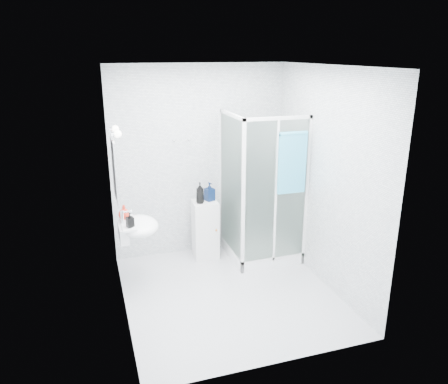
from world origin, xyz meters
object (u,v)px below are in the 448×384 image
object	(u,v)px
shampoo_bottle_a	(200,193)
soap_dispenser_orange	(124,212)
shampoo_bottle_b	(210,192)
shower_enclosure	(258,228)
wall_basin	(137,227)
soap_dispenser_black	(130,220)
storage_cabinet	(205,229)
hand_towel	(292,161)

from	to	relation	value
shampoo_bottle_a	soap_dispenser_orange	world-z (taller)	shampoo_bottle_a
shampoo_bottle_b	shampoo_bottle_a	bearing A→B (deg)	-156.59
shower_enclosure	wall_basin	distance (m)	1.72
shampoo_bottle_b	soap_dispenser_black	world-z (taller)	shampoo_bottle_b
shower_enclosure	storage_cabinet	bearing A→B (deg)	157.47
hand_towel	soap_dispenser_black	bearing A→B (deg)	-178.21
shower_enclosure	shampoo_bottle_b	size ratio (longest dim) A/B	7.94
wall_basin	storage_cabinet	bearing A→B (deg)	31.00
wall_basin	soap_dispenser_black	distance (m)	0.23
shampoo_bottle_b	soap_dispenser_orange	distance (m)	1.29
wall_basin	soap_dispenser_orange	world-z (taller)	soap_dispenser_orange
storage_cabinet	soap_dispenser_black	bearing A→B (deg)	-142.19
storage_cabinet	soap_dispenser_black	world-z (taller)	soap_dispenser_black
wall_basin	storage_cabinet	size ratio (longest dim) A/B	0.70
shampoo_bottle_a	shampoo_bottle_b	size ratio (longest dim) A/B	1.14
wall_basin	shampoo_bottle_b	size ratio (longest dim) A/B	2.22
soap_dispenser_orange	soap_dispenser_black	xyz separation A→B (m)	(0.04, -0.27, -0.00)
soap_dispenser_orange	soap_dispenser_black	distance (m)	0.27
shower_enclosure	soap_dispenser_black	xyz separation A→B (m)	(-1.74, -0.46, 0.50)
shower_enclosure	soap_dispenser_orange	world-z (taller)	shower_enclosure
shower_enclosure	shampoo_bottle_a	bearing A→B (deg)	161.87
wall_basin	soap_dispenser_black	bearing A→B (deg)	-118.86
storage_cabinet	soap_dispenser_orange	bearing A→B (deg)	-153.73
storage_cabinet	wall_basin	bearing A→B (deg)	-145.92
storage_cabinet	soap_dispenser_orange	xyz separation A→B (m)	(-1.11, -0.47, 0.55)
shampoo_bottle_b	wall_basin	bearing A→B (deg)	-149.55
hand_towel	shampoo_bottle_a	distance (m)	1.30
hand_towel	shampoo_bottle_a	xyz separation A→B (m)	(-1.01, 0.64, -0.51)
shampoo_bottle_a	soap_dispenser_black	distance (m)	1.22
storage_cabinet	soap_dispenser_black	distance (m)	1.41
shower_enclosure	wall_basin	bearing A→B (deg)	-169.19
shower_enclosure	shampoo_bottle_a	distance (m)	0.93
soap_dispenser_orange	soap_dispenser_black	world-z (taller)	soap_dispenser_orange
soap_dispenser_orange	shampoo_bottle_a	bearing A→B (deg)	23.13
wall_basin	soap_dispenser_black	size ratio (longest dim) A/B	3.29
storage_cabinet	shampoo_bottle_b	distance (m)	0.53
shampoo_bottle_a	shampoo_bottle_b	xyz separation A→B (m)	(0.15, 0.07, -0.02)
shampoo_bottle_b	shower_enclosure	bearing A→B (deg)	-27.51
shower_enclosure	shampoo_bottle_b	bearing A→B (deg)	152.49
shampoo_bottle_a	soap_dispenser_orange	bearing A→B (deg)	-156.87
shower_enclosure	shampoo_bottle_a	world-z (taller)	shower_enclosure
storage_cabinet	shampoo_bottle_b	bearing A→B (deg)	25.81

